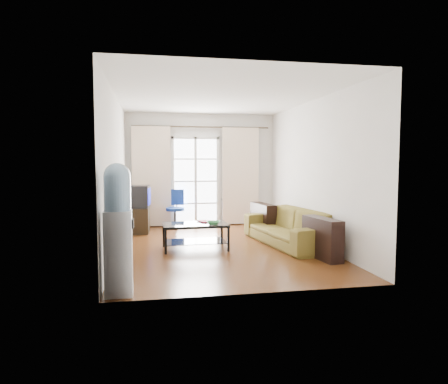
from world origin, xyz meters
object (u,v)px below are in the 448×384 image
object	(u,v)px
water_cooler	(118,226)
crt_tv	(137,196)
tv_stand	(137,220)
coffee_table	(195,233)
sofa	(288,227)
task_chair	(175,217)

from	to	relation	value
water_cooler	crt_tv	bearing A→B (deg)	87.96
tv_stand	crt_tv	world-z (taller)	crt_tv
tv_stand	crt_tv	xyz separation A→B (m)	(-0.00, -0.03, 0.52)
coffee_table	tv_stand	distance (m)	2.20
sofa	water_cooler	xyz separation A→B (m)	(-2.91, -2.35, 0.48)
coffee_table	task_chair	bearing A→B (deg)	94.84
crt_tv	task_chair	bearing A→B (deg)	35.49
sofa	coffee_table	world-z (taller)	sofa
sofa	crt_tv	size ratio (longest dim) A/B	4.14
water_cooler	tv_stand	bearing A→B (deg)	87.97
sofa	task_chair	xyz separation A→B (m)	(-1.97, 2.28, -0.07)
sofa	task_chair	size ratio (longest dim) A/B	2.66
coffee_table	crt_tv	world-z (taller)	crt_tv
crt_tv	water_cooler	size ratio (longest dim) A/B	0.37
sofa	task_chair	distance (m)	3.01
crt_tv	water_cooler	xyz separation A→B (m)	(-0.08, -4.14, 0.01)
task_chair	water_cooler	distance (m)	4.75
sofa	coffee_table	xyz separation A→B (m)	(-1.77, -0.10, -0.03)
coffee_table	task_chair	xyz separation A→B (m)	(-0.20, 2.38, -0.03)
coffee_table	task_chair	size ratio (longest dim) A/B	1.29
sofa	water_cooler	world-z (taller)	water_cooler
sofa	crt_tv	xyz separation A→B (m)	(-2.83, 1.79, 0.46)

